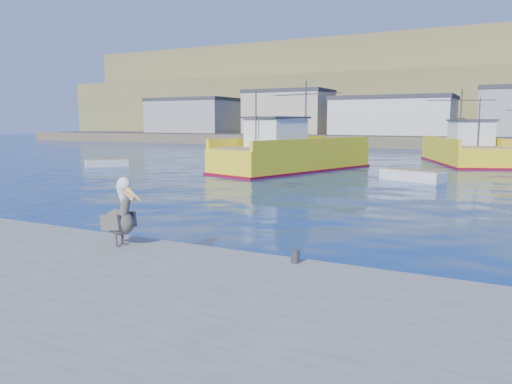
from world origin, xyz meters
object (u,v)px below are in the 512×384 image
trawler_yellow_a (291,155)px  skiff_left (107,164)px  trawler_yellow_b (464,151)px  pelican (120,217)px  skiff_mid (412,176)px

trawler_yellow_a → skiff_left: 15.59m
trawler_yellow_a → trawler_yellow_b: (11.06, 12.83, -0.07)m
trawler_yellow_b → pelican: bearing=-97.4°
trawler_yellow_a → trawler_yellow_b: 16.94m
skiff_mid → pelican: pelican is taller
trawler_yellow_a → skiff_left: (-15.11, -3.71, -0.95)m
trawler_yellow_b → trawler_yellow_a: bearing=-130.8°
skiff_mid → pelican: bearing=-98.2°
trawler_yellow_b → skiff_left: 30.97m
skiff_mid → pelican: size_ratio=2.34×
trawler_yellow_a → trawler_yellow_b: size_ratio=1.10×
trawler_yellow_b → skiff_left: trawler_yellow_b is taller
trawler_yellow_a → skiff_left: trawler_yellow_a is taller
pelican → skiff_mid: bearing=81.8°
trawler_yellow_a → pelican: (6.11, -25.24, 0.08)m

